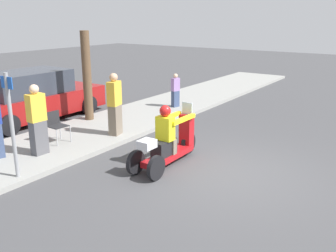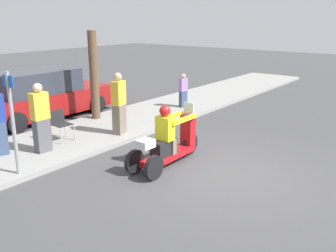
# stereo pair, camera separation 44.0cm
# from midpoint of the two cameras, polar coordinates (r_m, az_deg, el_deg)

# --- Properties ---
(ground_plane) EXTENTS (60.00, 60.00, 0.00)m
(ground_plane) POSITION_cam_midpoint_polar(r_m,az_deg,el_deg) (8.51, 7.61, -7.10)
(ground_plane) COLOR #424244
(sidewalk_strip) EXTENTS (28.00, 2.80, 0.12)m
(sidewalk_strip) POSITION_cam_midpoint_polar(r_m,az_deg,el_deg) (11.18, -13.84, -1.32)
(sidewalk_strip) COLOR gray
(sidewalk_strip) RESTS_ON ground
(motorcycle_trike) EXTENTS (2.31, 0.66, 1.46)m
(motorcycle_trike) POSITION_cam_midpoint_polar(r_m,az_deg,el_deg) (8.71, -1.44, -2.67)
(motorcycle_trike) COLOR black
(motorcycle_trike) RESTS_ON ground
(spectator_by_tree) EXTENTS (0.46, 0.34, 1.76)m
(spectator_by_tree) POSITION_cam_midpoint_polar(r_m,az_deg,el_deg) (10.62, -9.31, 3.10)
(spectator_by_tree) COLOR #726656
(spectator_by_tree) RESTS_ON sidewalk_strip
(spectator_mid_group) EXTENTS (0.33, 0.25, 1.24)m
(spectator_mid_group) POSITION_cam_midpoint_polar(r_m,az_deg,el_deg) (13.86, 0.22, 5.36)
(spectator_mid_group) COLOR #38476B
(spectator_mid_group) RESTS_ON sidewalk_strip
(spectator_with_child) EXTENTS (0.42, 0.26, 1.72)m
(spectator_with_child) POSITION_cam_midpoint_polar(r_m,az_deg,el_deg) (9.57, -20.56, 0.69)
(spectator_with_child) COLOR #515156
(spectator_with_child) RESTS_ON sidewalk_strip
(folding_chair_set_back) EXTENTS (0.49, 0.49, 0.82)m
(folding_chair_set_back) POSITION_cam_midpoint_polar(r_m,az_deg,el_deg) (10.46, -17.94, 0.36)
(folding_chair_set_back) COLOR #A5A8AD
(folding_chair_set_back) RESTS_ON sidewalk_strip
(parked_car_lot_far) EXTENTS (4.88, 2.01, 1.65)m
(parked_car_lot_far) POSITION_cam_midpoint_polar(r_m,az_deg,el_deg) (13.35, -20.88, 4.09)
(parked_car_lot_far) COLOR maroon
(parked_car_lot_far) RESTS_ON ground
(tree_trunk) EXTENTS (0.28, 0.28, 2.83)m
(tree_trunk) POSITION_cam_midpoint_polar(r_m,az_deg,el_deg) (12.31, -13.26, 7.39)
(tree_trunk) COLOR brown
(tree_trunk) RESTS_ON sidewalk_strip
(street_sign) EXTENTS (0.08, 0.36, 2.20)m
(street_sign) POSITION_cam_midpoint_polar(r_m,az_deg,el_deg) (8.28, -24.17, 0.56)
(street_sign) COLOR gray
(street_sign) RESTS_ON sidewalk_strip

